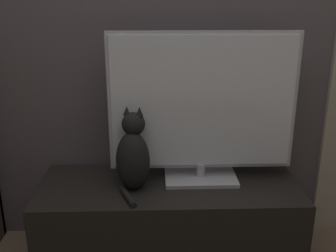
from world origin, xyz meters
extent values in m
cube|color=#564C51|center=(0.00, 1.22, 1.30)|extent=(4.80, 0.05, 2.60)
cube|color=black|center=(0.00, 0.93, 0.22)|extent=(1.35, 0.51, 0.45)
cube|color=#B7B7BC|center=(0.17, 0.98, 0.46)|extent=(0.38, 0.23, 0.02)
cylinder|color=#B7B7BC|center=(0.17, 0.98, 0.50)|extent=(0.04, 0.04, 0.07)
cube|color=#B7B7BC|center=(0.17, 0.99, 0.87)|extent=(0.95, 0.02, 0.71)
cube|color=white|center=(0.17, 0.97, 0.87)|extent=(0.91, 0.01, 0.67)
ellipsoid|color=black|center=(-0.18, 0.88, 0.60)|extent=(0.20, 0.19, 0.31)
ellipsoid|color=silver|center=(-0.17, 0.94, 0.58)|extent=(0.10, 0.07, 0.17)
sphere|color=black|center=(-0.18, 0.91, 0.78)|extent=(0.14, 0.14, 0.12)
cone|color=black|center=(-0.21, 0.92, 0.85)|extent=(0.04, 0.04, 0.04)
cone|color=black|center=(-0.15, 0.91, 0.85)|extent=(0.04, 0.04, 0.04)
cylinder|color=black|center=(-0.21, 0.78, 0.46)|extent=(0.09, 0.18, 0.03)
camera|label=1|loc=(-0.07, -0.91, 1.39)|focal=42.00mm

